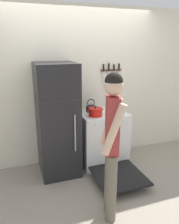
# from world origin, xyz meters

# --- Properties ---
(ground_plane) EXTENTS (14.00, 14.00, 0.00)m
(ground_plane) POSITION_xyz_m (0.00, 0.00, 0.00)
(ground_plane) COLOR gray
(wall_back) EXTENTS (10.00, 0.06, 2.55)m
(wall_back) POSITION_xyz_m (0.00, 0.03, 1.27)
(wall_back) COLOR silver
(wall_back) RESTS_ON ground_plane
(refrigerator) EXTENTS (0.58, 0.69, 1.71)m
(refrigerator) POSITION_xyz_m (-0.45, -0.33, 0.85)
(refrigerator) COLOR black
(refrigerator) RESTS_ON ground_plane
(stove_range) EXTENTS (0.75, 1.32, 0.89)m
(stove_range) POSITION_xyz_m (0.30, -0.34, 0.44)
(stove_range) COLOR white
(stove_range) RESTS_ON ground_plane
(dutch_oven_pot) EXTENTS (0.26, 0.22, 0.15)m
(dutch_oven_pot) POSITION_xyz_m (0.13, -0.43, 0.95)
(dutch_oven_pot) COLOR red
(dutch_oven_pot) RESTS_ON stove_range
(tea_kettle) EXTENTS (0.21, 0.17, 0.21)m
(tea_kettle) POSITION_xyz_m (0.14, -0.18, 0.95)
(tea_kettle) COLOR black
(tea_kettle) RESTS_ON stove_range
(utensil_jar) EXTENTS (0.08, 0.08, 0.26)m
(utensil_jar) POSITION_xyz_m (0.49, -0.18, 0.96)
(utensil_jar) COLOR silver
(utensil_jar) RESTS_ON stove_range
(person) EXTENTS (0.34, 0.40, 1.69)m
(person) POSITION_xyz_m (-0.09, -1.49, 0.96)
(person) COLOR #6B6051
(person) RESTS_ON ground_plane
(wall_knife_strip) EXTENTS (0.38, 0.03, 0.36)m
(wall_knife_strip) POSITION_xyz_m (0.56, -0.02, 1.53)
(wall_knife_strip) COLOR brown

